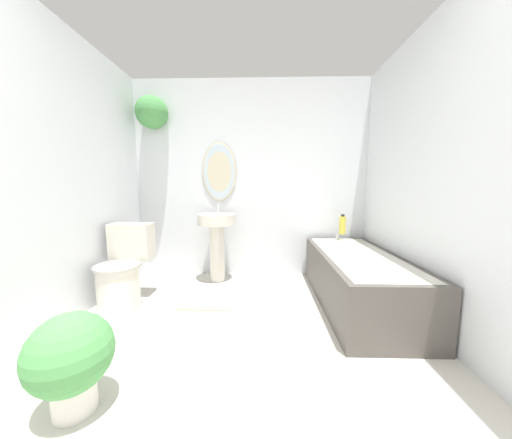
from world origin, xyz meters
name	(u,v)px	position (x,y,z in m)	size (l,w,h in m)	color
wall_back	(240,173)	(-0.14, 2.80, 1.29)	(2.96, 0.37, 2.40)	silver
wall_left	(40,174)	(-1.45, 1.40, 1.20)	(0.06, 2.91, 2.40)	silver
wall_right	(452,174)	(1.45, 1.40, 1.20)	(0.06, 2.91, 2.40)	silver
toilet	(124,270)	(-1.16, 1.88, 0.33)	(0.39, 0.58, 0.75)	beige
pedestal_sink	(217,235)	(-0.39, 2.53, 0.56)	(0.45, 0.45, 0.90)	beige
bathtub	(357,278)	(1.05, 1.94, 0.26)	(0.70, 1.60, 0.56)	#4C4742
shampoo_bottle	(342,225)	(1.09, 2.59, 0.67)	(0.07, 0.07, 0.23)	gold
potted_plant	(71,357)	(-0.78, 0.70, 0.29)	(0.39, 0.39, 0.50)	silver
bath_mat	(207,300)	(-0.39, 1.95, 0.01)	(0.51, 0.41, 0.02)	#B7A88E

